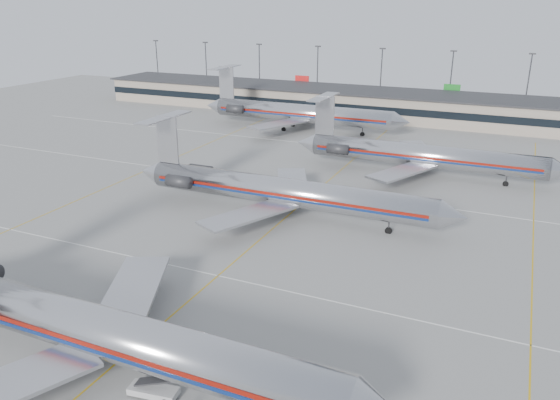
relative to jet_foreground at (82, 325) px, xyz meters
The scene contains 9 objects.
ground 8.21m from the jet_foreground, 74.89° to the left, with size 260.00×260.00×0.00m, color gray.
apron_markings 17.58m from the jet_foreground, 83.61° to the left, with size 160.00×0.15×0.02m, color silver.
terminal 105.09m from the jet_foreground, 88.96° to the left, with size 162.00×17.00×6.25m.
light_mast_row 119.21m from the jet_foreground, 89.08° to the left, with size 163.60×0.40×15.28m.
jet_foreground is the anchor object (origin of this frame).
jet_second_row 35.25m from the jet_foreground, 88.70° to the left, with size 46.05×27.12×12.05m.
jet_third_row 62.24m from the jet_foreground, 76.89° to the left, with size 43.85×26.97×11.99m.
jet_back_row 85.28m from the jet_foreground, 101.17° to the left, with size 47.69×29.34×13.04m.
belt_loader 7.72m from the jet_foreground, ahead, with size 4.40×1.84×2.27m.
Camera 1 is at (26.57, -33.65, 27.07)m, focal length 35.00 mm.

